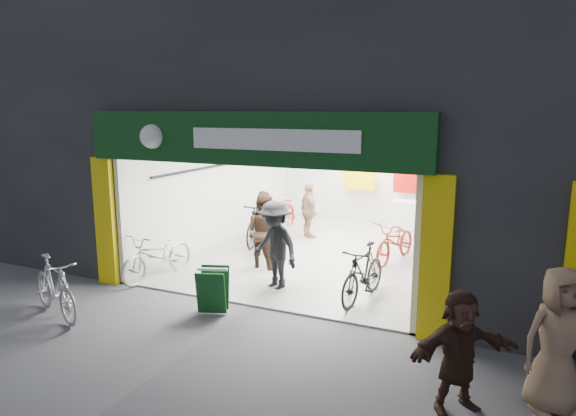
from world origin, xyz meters
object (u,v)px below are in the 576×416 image
Objects in this scene: pedestrian_near at (559,341)px; bike_left_front at (158,255)px; bike_right_front at (363,273)px; parked_bike at (55,288)px; sandwich_board at (213,289)px.

bike_left_front is at bearing 137.58° from pedestrian_near.
pedestrian_near is at bearing -31.41° from bike_right_front.
bike_left_front is 1.09× the size of parked_bike.
parked_bike is 2.26× the size of sandwich_board.
bike_right_front is at bearing 16.23° from sandwich_board.
sandwich_board is (-5.31, 0.90, -0.46)m from pedestrian_near.
bike_left_front is at bearing -165.19° from bike_right_front.
parked_bike is (-0.30, -2.40, 0.02)m from bike_left_front.
pedestrian_near is (7.36, -2.01, 0.38)m from bike_left_front.
bike_left_front is 2.34m from sandwich_board.
pedestrian_near is 5.40m from sandwich_board.
pedestrian_near reaches higher than sandwich_board.
parked_bike is (-4.60, -2.91, -0.00)m from bike_right_front.
parked_bike is at bearing -171.00° from sandwich_board.
bike_right_front is 5.44m from parked_bike.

